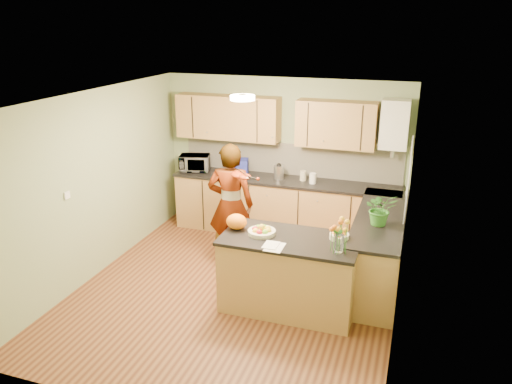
% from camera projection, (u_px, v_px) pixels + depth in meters
% --- Properties ---
extents(floor, '(4.50, 4.50, 0.00)m').
position_uv_depth(floor, '(236.00, 290.00, 6.51)').
color(floor, '#512817').
rests_on(floor, ground).
extents(ceiling, '(4.00, 4.50, 0.02)m').
position_uv_depth(ceiling, '(233.00, 98.00, 5.68)').
color(ceiling, silver).
rests_on(ceiling, wall_back).
extents(wall_back, '(4.00, 0.02, 2.50)m').
position_uv_depth(wall_back, '(284.00, 155.00, 8.11)').
color(wall_back, '#8E9F71').
rests_on(wall_back, floor).
extents(wall_front, '(4.00, 0.02, 2.50)m').
position_uv_depth(wall_front, '(138.00, 291.00, 4.08)').
color(wall_front, '#8E9F71').
rests_on(wall_front, floor).
extents(wall_left, '(0.02, 4.50, 2.50)m').
position_uv_depth(wall_left, '(96.00, 184.00, 6.69)').
color(wall_left, '#8E9F71').
rests_on(wall_left, floor).
extents(wall_right, '(0.02, 4.50, 2.50)m').
position_uv_depth(wall_right, '(405.00, 221.00, 5.49)').
color(wall_right, '#8E9F71').
rests_on(wall_right, floor).
extents(back_counter, '(3.64, 0.62, 0.94)m').
position_uv_depth(back_counter, '(284.00, 207.00, 8.07)').
color(back_counter, '#A27C40').
rests_on(back_counter, floor).
extents(right_counter, '(0.62, 2.24, 0.94)m').
position_uv_depth(right_counter, '(378.00, 249.00, 6.60)').
color(right_counter, '#A27C40').
rests_on(right_counter, floor).
extents(splashback, '(3.60, 0.02, 0.52)m').
position_uv_depth(splashback, '(290.00, 159.00, 8.08)').
color(splashback, silver).
rests_on(splashback, back_counter).
extents(upper_cabinets, '(3.20, 0.34, 0.70)m').
position_uv_depth(upper_cabinets, '(271.00, 120.00, 7.81)').
color(upper_cabinets, '#A27C40').
rests_on(upper_cabinets, wall_back).
extents(boiler, '(0.40, 0.30, 0.86)m').
position_uv_depth(boiler, '(395.00, 125.00, 7.24)').
color(boiler, white).
rests_on(boiler, wall_back).
extents(window_right, '(0.01, 1.30, 1.05)m').
position_uv_depth(window_right, '(409.00, 179.00, 5.94)').
color(window_right, white).
rests_on(window_right, wall_right).
extents(light_switch, '(0.02, 0.09, 0.09)m').
position_uv_depth(light_switch, '(67.00, 195.00, 6.13)').
color(light_switch, white).
rests_on(light_switch, wall_left).
extents(ceiling_lamp, '(0.30, 0.30, 0.07)m').
position_uv_depth(ceiling_lamp, '(242.00, 98.00, 5.96)').
color(ceiling_lamp, '#FFEABF').
rests_on(ceiling_lamp, ceiling).
extents(peninsula_island, '(1.62, 0.83, 0.93)m').
position_uv_depth(peninsula_island, '(289.00, 273.00, 5.99)').
color(peninsula_island, '#A27C40').
rests_on(peninsula_island, floor).
extents(fruit_dish, '(0.33, 0.33, 0.12)m').
position_uv_depth(fruit_dish, '(262.00, 230.00, 5.93)').
color(fruit_dish, beige).
rests_on(fruit_dish, peninsula_island).
extents(orange_bowl, '(0.23, 0.23, 0.13)m').
position_uv_depth(orange_bowl, '(339.00, 235.00, 5.79)').
color(orange_bowl, beige).
rests_on(orange_bowl, peninsula_island).
extents(flower_vase, '(0.24, 0.24, 0.44)m').
position_uv_depth(flower_vase, '(340.00, 227.00, 5.40)').
color(flower_vase, silver).
rests_on(flower_vase, peninsula_island).
extents(orange_bag, '(0.31, 0.28, 0.19)m').
position_uv_depth(orange_bag, '(237.00, 222.00, 6.06)').
color(orange_bag, orange).
rests_on(orange_bag, peninsula_island).
extents(papers, '(0.20, 0.27, 0.01)m').
position_uv_depth(papers, '(275.00, 247.00, 5.60)').
color(papers, white).
rests_on(papers, peninsula_island).
extents(violinist, '(0.71, 0.54, 1.77)m').
position_uv_depth(violinist, '(231.00, 205.00, 6.99)').
color(violinist, '#E4AA8B').
rests_on(violinist, floor).
extents(violin, '(0.63, 0.55, 0.16)m').
position_uv_depth(violin, '(238.00, 174.00, 6.56)').
color(violin, '#581605').
rests_on(violin, violinist).
extents(microwave, '(0.55, 0.44, 0.27)m').
position_uv_depth(microwave, '(195.00, 163.00, 8.33)').
color(microwave, white).
rests_on(microwave, back_counter).
extents(blue_box, '(0.39, 0.32, 0.27)m').
position_uv_depth(blue_box, '(238.00, 167.00, 8.09)').
color(blue_box, navy).
rests_on(blue_box, back_counter).
extents(kettle, '(0.16, 0.16, 0.30)m').
position_uv_depth(kettle, '(279.00, 172.00, 7.90)').
color(kettle, silver).
rests_on(kettle, back_counter).
extents(jar_cream, '(0.13, 0.13, 0.16)m').
position_uv_depth(jar_cream, '(303.00, 176.00, 7.85)').
color(jar_cream, beige).
rests_on(jar_cream, back_counter).
extents(jar_white, '(0.12, 0.12, 0.16)m').
position_uv_depth(jar_white, '(313.00, 178.00, 7.70)').
color(jar_white, white).
rests_on(jar_white, back_counter).
extents(potted_plant, '(0.46, 0.42, 0.42)m').
position_uv_depth(potted_plant, '(381.00, 209.00, 6.11)').
color(potted_plant, '#347C29').
rests_on(potted_plant, right_counter).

